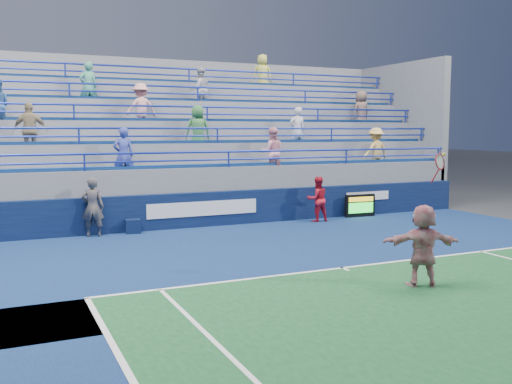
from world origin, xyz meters
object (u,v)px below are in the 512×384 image
judge_chair (133,225)px  line_judge (93,207)px  tennis_player (423,245)px  serve_speed_board (360,206)px  ball_girl (317,199)px

judge_chair → line_judge: size_ratio=0.44×
judge_chair → tennis_player: tennis_player is taller
judge_chair → tennis_player: bearing=-64.4°
tennis_player → serve_speed_board: bearing=62.8°
judge_chair → ball_girl: size_ratio=0.50×
serve_speed_board → tennis_player: bearing=-117.2°
ball_girl → serve_speed_board: bearing=-167.9°
tennis_player → ball_girl: (2.20, 7.70, -0.06)m
serve_speed_board → judge_chair: bearing=179.0°
judge_chair → line_judge: 1.30m
tennis_player → judge_chair: bearing=115.6°
tennis_player → line_judge: size_ratio=1.52×
tennis_player → line_judge: bearing=122.1°
judge_chair → serve_speed_board: bearing=-1.0°
line_judge → ball_girl: (7.22, -0.30, -0.10)m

